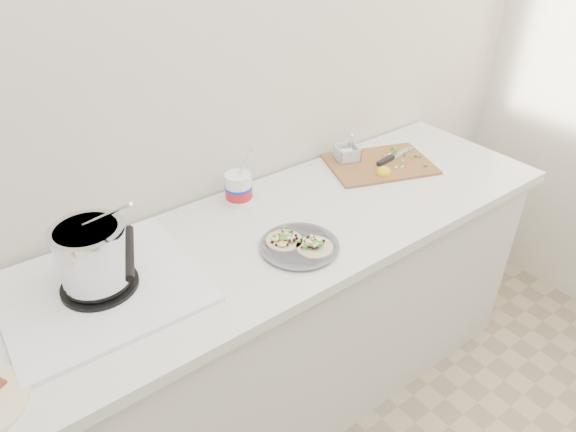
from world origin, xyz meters
TOP-DOWN VIEW (x-y plane):
  - counter at (0.00, 1.43)m, footprint 2.44×0.66m
  - stove at (-0.49, 1.47)m, footprint 0.55×0.51m
  - taco_plate at (0.10, 1.28)m, footprint 0.26×0.26m
  - tub at (0.10, 1.64)m, footprint 0.10×0.10m
  - cutboard at (0.72, 1.54)m, footprint 0.50×0.42m

SIDE VIEW (x-z plane):
  - counter at x=0.00m, z-range 0.00..0.90m
  - cutboard at x=0.72m, z-range 0.88..0.95m
  - taco_plate at x=0.10m, z-range 0.90..0.94m
  - tub at x=0.10m, z-range 0.86..1.08m
  - stove at x=-0.49m, z-range 0.86..1.12m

